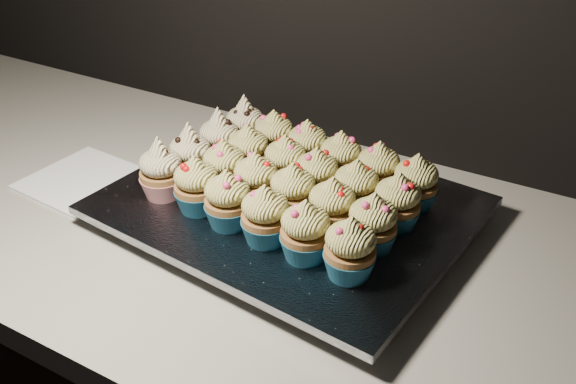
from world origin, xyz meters
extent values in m
cube|color=beige|center=(0.00, 1.70, 0.88)|extent=(2.44, 0.64, 0.04)
cube|color=white|center=(-0.28, 1.67, 0.90)|extent=(0.17, 0.17, 0.00)
cube|color=black|center=(0.06, 1.73, 0.91)|extent=(0.48, 0.38, 0.02)
cube|color=silver|center=(0.06, 1.73, 0.93)|extent=(0.52, 0.43, 0.01)
cone|color=red|center=(-0.10, 1.65, 0.95)|extent=(0.06, 0.06, 0.03)
ellipsoid|color=beige|center=(-0.10, 1.65, 0.99)|extent=(0.06, 0.06, 0.04)
cone|color=beige|center=(-0.10, 1.65, 1.02)|extent=(0.03, 0.03, 0.03)
cone|color=#1B5F81|center=(-0.04, 1.65, 0.95)|extent=(0.06, 0.06, 0.03)
ellipsoid|color=#DCD06F|center=(-0.04, 1.65, 0.99)|extent=(0.06, 0.06, 0.04)
cone|color=#DCD06F|center=(-0.04, 1.65, 1.01)|extent=(0.03, 0.03, 0.02)
cone|color=#1B5F81|center=(0.02, 1.64, 0.95)|extent=(0.06, 0.06, 0.03)
ellipsoid|color=#DCD06F|center=(0.02, 1.64, 0.99)|extent=(0.06, 0.06, 0.04)
cone|color=#DCD06F|center=(0.02, 1.64, 1.01)|extent=(0.03, 0.03, 0.02)
cone|color=#1B5F81|center=(0.08, 1.63, 0.95)|extent=(0.06, 0.06, 0.03)
ellipsoid|color=#DCD06F|center=(0.08, 1.63, 0.99)|extent=(0.06, 0.06, 0.04)
cone|color=#DCD06F|center=(0.08, 1.63, 1.01)|extent=(0.03, 0.03, 0.02)
cone|color=#1B5F81|center=(0.14, 1.63, 0.95)|extent=(0.06, 0.06, 0.03)
ellipsoid|color=#DCD06F|center=(0.14, 1.63, 0.99)|extent=(0.06, 0.06, 0.04)
cone|color=#DCD06F|center=(0.14, 1.63, 1.01)|extent=(0.03, 0.03, 0.02)
cone|color=#1B5F81|center=(0.20, 1.62, 0.95)|extent=(0.06, 0.06, 0.03)
ellipsoid|color=#DCD06F|center=(0.20, 1.62, 0.99)|extent=(0.06, 0.06, 0.04)
cone|color=#DCD06F|center=(0.20, 1.62, 1.01)|extent=(0.03, 0.03, 0.02)
cone|color=red|center=(-0.10, 1.71, 0.95)|extent=(0.06, 0.06, 0.03)
ellipsoid|color=beige|center=(-0.10, 1.71, 0.99)|extent=(0.06, 0.06, 0.04)
cone|color=beige|center=(-0.10, 1.71, 1.02)|extent=(0.03, 0.03, 0.03)
cone|color=#1B5F81|center=(-0.03, 1.71, 0.95)|extent=(0.06, 0.06, 0.03)
ellipsoid|color=#DCD06F|center=(-0.03, 1.71, 0.99)|extent=(0.06, 0.06, 0.04)
cone|color=#DCD06F|center=(-0.03, 1.71, 1.01)|extent=(0.03, 0.03, 0.02)
cone|color=#1B5F81|center=(0.03, 1.70, 0.95)|extent=(0.06, 0.06, 0.03)
ellipsoid|color=#DCD06F|center=(0.03, 1.70, 0.99)|extent=(0.06, 0.06, 0.04)
cone|color=#DCD06F|center=(0.03, 1.70, 1.01)|extent=(0.03, 0.03, 0.02)
cone|color=#1B5F81|center=(0.08, 1.70, 0.95)|extent=(0.06, 0.06, 0.03)
ellipsoid|color=#DCD06F|center=(0.08, 1.70, 0.99)|extent=(0.06, 0.06, 0.04)
cone|color=#DCD06F|center=(0.08, 1.70, 1.01)|extent=(0.03, 0.03, 0.02)
cone|color=#1B5F81|center=(0.15, 1.69, 0.95)|extent=(0.06, 0.06, 0.03)
ellipsoid|color=#DCD06F|center=(0.15, 1.69, 0.99)|extent=(0.06, 0.06, 0.04)
cone|color=#DCD06F|center=(0.15, 1.69, 1.01)|extent=(0.03, 0.03, 0.02)
cone|color=#1B5F81|center=(0.21, 1.68, 0.95)|extent=(0.06, 0.06, 0.03)
ellipsoid|color=#DCD06F|center=(0.21, 1.68, 0.99)|extent=(0.06, 0.06, 0.04)
cone|color=#DCD06F|center=(0.21, 1.68, 1.01)|extent=(0.03, 0.03, 0.02)
cone|color=red|center=(-0.09, 1.78, 0.95)|extent=(0.06, 0.06, 0.03)
ellipsoid|color=beige|center=(-0.09, 1.78, 0.99)|extent=(0.06, 0.06, 0.04)
cone|color=beige|center=(-0.09, 1.78, 1.02)|extent=(0.03, 0.03, 0.03)
cone|color=#1B5F81|center=(-0.03, 1.77, 0.95)|extent=(0.06, 0.06, 0.03)
ellipsoid|color=#DCD06F|center=(-0.03, 1.77, 0.99)|extent=(0.06, 0.06, 0.04)
cone|color=#DCD06F|center=(-0.03, 1.77, 1.01)|extent=(0.03, 0.03, 0.02)
cone|color=#1B5F81|center=(0.03, 1.76, 0.95)|extent=(0.06, 0.06, 0.03)
ellipsoid|color=#DCD06F|center=(0.03, 1.76, 0.99)|extent=(0.06, 0.06, 0.04)
cone|color=#DCD06F|center=(0.03, 1.76, 1.01)|extent=(0.03, 0.03, 0.02)
cone|color=#1B5F81|center=(0.09, 1.75, 0.95)|extent=(0.06, 0.06, 0.03)
ellipsoid|color=#DCD06F|center=(0.09, 1.75, 0.99)|extent=(0.06, 0.06, 0.04)
cone|color=#DCD06F|center=(0.09, 1.75, 1.01)|extent=(0.03, 0.03, 0.02)
cone|color=#1B5F81|center=(0.15, 1.75, 0.95)|extent=(0.06, 0.06, 0.03)
ellipsoid|color=#DCD06F|center=(0.15, 1.75, 0.99)|extent=(0.06, 0.06, 0.04)
cone|color=#DCD06F|center=(0.15, 1.75, 1.01)|extent=(0.03, 0.03, 0.02)
cone|color=#1B5F81|center=(0.21, 1.74, 0.95)|extent=(0.06, 0.06, 0.03)
ellipsoid|color=#DCD06F|center=(0.21, 1.74, 0.99)|extent=(0.06, 0.06, 0.04)
cone|color=#DCD06F|center=(0.21, 1.74, 1.01)|extent=(0.03, 0.03, 0.02)
cone|color=red|center=(-0.08, 1.83, 0.95)|extent=(0.06, 0.06, 0.03)
ellipsoid|color=beige|center=(-0.08, 1.83, 0.99)|extent=(0.06, 0.06, 0.04)
cone|color=beige|center=(-0.08, 1.83, 1.02)|extent=(0.03, 0.03, 0.03)
cone|color=#1B5F81|center=(-0.02, 1.83, 0.95)|extent=(0.06, 0.06, 0.03)
ellipsoid|color=#DCD06F|center=(-0.02, 1.83, 0.99)|extent=(0.06, 0.06, 0.04)
cone|color=#DCD06F|center=(-0.02, 1.83, 1.01)|extent=(0.03, 0.03, 0.02)
cone|color=#1B5F81|center=(0.04, 1.82, 0.95)|extent=(0.06, 0.06, 0.03)
ellipsoid|color=#DCD06F|center=(0.04, 1.82, 0.99)|extent=(0.06, 0.06, 0.04)
cone|color=#DCD06F|center=(0.04, 1.82, 1.01)|extent=(0.03, 0.03, 0.02)
cone|color=#1B5F81|center=(0.10, 1.81, 0.95)|extent=(0.06, 0.06, 0.03)
ellipsoid|color=#DCD06F|center=(0.10, 1.81, 0.99)|extent=(0.06, 0.06, 0.04)
cone|color=#DCD06F|center=(0.10, 1.81, 1.01)|extent=(0.03, 0.03, 0.02)
cone|color=#1B5F81|center=(0.16, 1.81, 0.95)|extent=(0.06, 0.06, 0.03)
ellipsoid|color=#DCD06F|center=(0.16, 1.81, 0.99)|extent=(0.06, 0.06, 0.04)
cone|color=#DCD06F|center=(0.16, 1.81, 1.01)|extent=(0.03, 0.03, 0.02)
cone|color=#1B5F81|center=(0.22, 1.80, 0.95)|extent=(0.06, 0.06, 0.03)
ellipsoid|color=#DCD06F|center=(0.22, 1.80, 0.99)|extent=(0.06, 0.06, 0.04)
cone|color=#DCD06F|center=(0.22, 1.80, 1.01)|extent=(0.03, 0.03, 0.02)
camera|label=1|loc=(0.44, 1.07, 1.42)|focal=40.00mm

